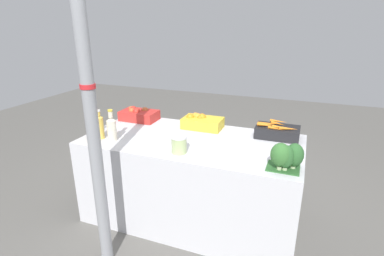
{
  "coord_description": "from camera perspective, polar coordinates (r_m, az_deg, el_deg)",
  "views": [
    {
      "loc": [
        0.86,
        -2.24,
        1.72
      ],
      "look_at": [
        0.0,
        0.0,
        0.88
      ],
      "focal_mm": 28.0,
      "sensor_mm": 36.0,
      "label": 1
    }
  ],
  "objects": [
    {
      "name": "pickle_jar",
      "position": [
        2.29,
        -2.48,
        -3.16
      ],
      "size": [
        0.12,
        0.12,
        0.13
      ],
      "color": "#B2C684",
      "rests_on": "market_table"
    },
    {
      "name": "support_pole",
      "position": [
        2.0,
        -19.12,
        6.36
      ],
      "size": [
        0.1,
        0.1,
        2.62
      ],
      "color": "gray",
      "rests_on": "ground_plane"
    },
    {
      "name": "apple_crate",
      "position": [
        3.12,
        -10.15,
        2.57
      ],
      "size": [
        0.37,
        0.23,
        0.13
      ],
      "color": "red",
      "rests_on": "market_table"
    },
    {
      "name": "juice_bottle_cloudy",
      "position": [
        2.61,
        -15.06,
        0.02
      ],
      "size": [
        0.08,
        0.08,
        0.27
      ],
      "color": "beige",
      "rests_on": "market_table"
    },
    {
      "name": "ground_plane",
      "position": [
        2.96,
        -0.0,
        -16.23
      ],
      "size": [
        10.0,
        10.0,
        0.0
      ],
      "primitive_type": "plane",
      "color": "#605E59"
    },
    {
      "name": "market_table",
      "position": [
        2.75,
        -0.0,
        -9.64
      ],
      "size": [
        1.85,
        0.91,
        0.78
      ],
      "primitive_type": "cube",
      "color": "silver",
      "rests_on": "ground_plane"
    },
    {
      "name": "orange_crate",
      "position": [
        2.84,
        1.73,
        1.22
      ],
      "size": [
        0.37,
        0.23,
        0.13
      ],
      "color": "gold",
      "rests_on": "market_table"
    },
    {
      "name": "juice_bottle_golden",
      "position": [
        2.68,
        -17.18,
        0.31
      ],
      "size": [
        0.07,
        0.07,
        0.25
      ],
      "color": "gold",
      "rests_on": "market_table"
    },
    {
      "name": "carrot_crate",
      "position": [
        2.7,
        15.92,
        -0.63
      ],
      "size": [
        0.37,
        0.23,
        0.13
      ],
      "color": "black",
      "rests_on": "market_table"
    },
    {
      "name": "juice_bottle_amber",
      "position": [
        2.74,
        -18.72,
        0.39
      ],
      "size": [
        0.07,
        0.07,
        0.25
      ],
      "color": "gold",
      "rests_on": "market_table"
    },
    {
      "name": "broccoli_pile",
      "position": [
        2.11,
        17.58,
        -5.08
      ],
      "size": [
        0.23,
        0.2,
        0.2
      ],
      "color": "#2D602D",
      "rests_on": "market_table"
    }
  ]
}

